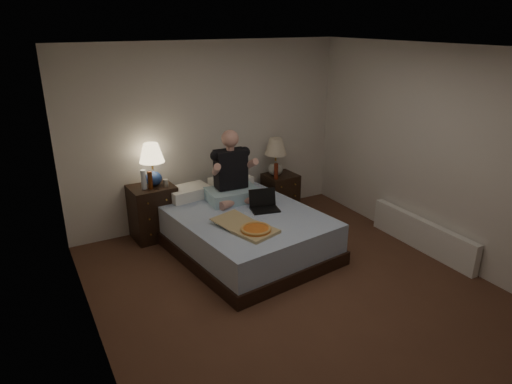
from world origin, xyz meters
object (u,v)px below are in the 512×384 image
nightstand_left (153,211)px  beer_bottle_right (276,171)px  soda_can (166,183)px  laptop (265,201)px  person (232,167)px  bed (243,231)px  pizza_box (256,230)px  lamp_right (276,157)px  water_bottle (144,180)px  nightstand_right (280,193)px  radiator (422,235)px  beer_bottle_left (150,180)px  lamp_left (152,165)px

nightstand_left → beer_bottle_right: beer_bottle_right is taller
soda_can → laptop: size_ratio=0.29×
person → bed: bearing=-94.8°
pizza_box → person: bearing=61.4°
lamp_right → water_bottle: size_ratio=2.24×
nightstand_right → person: bearing=-160.6°
radiator → nightstand_left: bearing=145.2°
lamp_right → beer_bottle_left: lamp_right is taller
bed → water_bottle: water_bottle is taller
radiator → nightstand_right: bearing=116.3°
nightstand_right → beer_bottle_right: size_ratio=2.57×
lamp_left → beer_bottle_left: (-0.07, -0.10, -0.17)m
beer_bottle_right → nightstand_right: bearing=39.0°
soda_can → radiator: bearing=-34.8°
nightstand_left → nightstand_right: 1.93m
bed → radiator: (1.98, -1.08, -0.06)m
nightstand_right → pizza_box: size_ratio=0.78×
beer_bottle_left → bed: bearing=-42.0°
water_bottle → laptop: bearing=-37.1°
person → nightstand_right: bearing=26.1°
water_bottle → soda_can: water_bottle is taller
beer_bottle_right → water_bottle: bearing=175.1°
lamp_right → beer_bottle_right: bearing=-118.0°
laptop → lamp_left: bearing=150.2°
person → laptop: 0.64m
nightstand_right → water_bottle: bearing=176.0°
nightstand_right → laptop: bearing=-134.1°
beer_bottle_right → pizza_box: beer_bottle_right is taller
lamp_right → pizza_box: bearing=-127.9°
water_bottle → soda_can: size_ratio=2.50×
lamp_right → water_bottle: bearing=179.5°
nightstand_left → lamp_left: 0.64m
beer_bottle_left → lamp_right: bearing=0.6°
lamp_right → soda_can: bearing=-178.7°
lamp_left → pizza_box: lamp_left is taller
lamp_left → soda_can: lamp_left is taller
beer_bottle_left → nightstand_left: bearing=76.4°
nightstand_left → pizza_box: size_ratio=0.95×
lamp_right → pizza_box: lamp_right is taller
bed → nightstand_left: 1.27m
person → radiator: person is taller
beer_bottle_right → pizza_box: size_ratio=0.30×
lamp_left → pizza_box: size_ratio=0.74×
nightstand_right → soda_can: (-1.76, -0.02, 0.48)m
lamp_right → laptop: size_ratio=1.65×
nightstand_right → lamp_left: 2.01m
nightstand_left → water_bottle: 0.50m
lamp_left → nightstand_left: bearing=180.0°
person → laptop: person is taller
laptop → pizza_box: bearing=-116.0°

